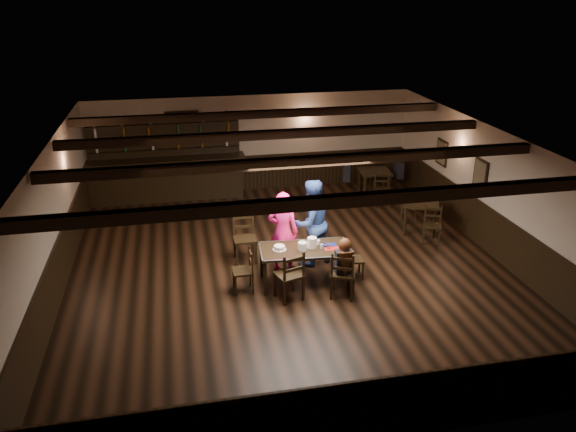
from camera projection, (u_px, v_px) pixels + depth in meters
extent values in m
plane|color=black|center=(289.00, 267.00, 11.77)|extent=(10.00, 10.00, 0.00)
cube|color=#BFB29E|center=(252.00, 143.00, 15.78)|extent=(9.00, 0.02, 2.70)
cube|color=#BFB29E|center=(373.00, 357.00, 6.73)|extent=(9.00, 0.02, 2.70)
cube|color=#BFB29E|center=(52.00, 225.00, 10.41)|extent=(0.02, 10.00, 2.70)
cube|color=#BFB29E|center=(492.00, 192.00, 12.10)|extent=(0.02, 10.00, 2.70)
cube|color=silver|center=(289.00, 142.00, 10.74)|extent=(9.00, 10.00, 0.02)
cube|color=black|center=(253.00, 172.00, 16.08)|extent=(9.00, 0.04, 1.00)
cube|color=black|center=(369.00, 411.00, 7.09)|extent=(9.00, 0.04, 1.00)
cube|color=black|center=(60.00, 266.00, 10.74)|extent=(0.04, 10.00, 1.00)
cube|color=black|center=(486.00, 228.00, 12.42)|extent=(0.04, 10.00, 1.00)
cube|color=black|center=(183.00, 129.00, 15.21)|extent=(0.90, 0.03, 1.00)
cube|color=black|center=(183.00, 129.00, 15.19)|extent=(0.80, 0.02, 0.90)
cube|color=black|center=(481.00, 174.00, 12.45)|extent=(0.03, 0.55, 0.65)
cube|color=#72664C|center=(480.00, 174.00, 12.45)|extent=(0.02, 0.45, 0.55)
cube|color=black|center=(442.00, 152.00, 14.19)|extent=(0.03, 0.55, 0.65)
cube|color=#72664C|center=(441.00, 153.00, 14.19)|extent=(0.02, 0.45, 0.55)
cube|color=black|center=(331.00, 201.00, 8.07)|extent=(8.90, 0.18, 0.18)
cube|color=black|center=(300.00, 162.00, 9.87)|extent=(8.90, 0.18, 0.18)
cube|color=black|center=(279.00, 134.00, 11.68)|extent=(8.90, 0.18, 0.18)
cube|color=black|center=(263.00, 114.00, 13.49)|extent=(8.90, 0.18, 0.18)
cube|color=black|center=(265.00, 279.00, 10.58)|extent=(0.06, 0.06, 0.71)
cube|color=black|center=(262.00, 261.00, 11.27)|extent=(0.06, 0.06, 0.71)
cube|color=black|center=(349.00, 273.00, 10.78)|extent=(0.06, 0.06, 0.71)
cube|color=black|center=(341.00, 256.00, 11.47)|extent=(0.06, 0.06, 0.71)
cube|color=black|center=(305.00, 249.00, 10.88)|extent=(1.80, 0.99, 0.04)
cube|color=#A5A8AD|center=(301.00, 240.00, 11.27)|extent=(1.74, 0.15, 0.05)
cube|color=#A5A8AD|center=(308.00, 259.00, 10.50)|extent=(1.74, 0.15, 0.05)
cube|color=#A5A8AD|center=(348.00, 247.00, 10.99)|extent=(0.09, 0.87, 0.05)
cube|color=#A5A8AD|center=(261.00, 252.00, 10.78)|extent=(0.09, 0.87, 0.05)
cube|color=black|center=(293.00, 280.00, 10.75)|extent=(0.05, 0.05, 0.48)
cube|color=black|center=(303.00, 289.00, 10.45)|extent=(0.05, 0.05, 0.48)
cube|color=black|center=(275.00, 285.00, 10.58)|extent=(0.05, 0.05, 0.48)
cube|color=black|center=(285.00, 294.00, 10.27)|extent=(0.05, 0.05, 0.48)
cube|color=black|center=(289.00, 275.00, 10.41)|extent=(0.58, 0.56, 0.04)
cube|color=black|center=(294.00, 267.00, 10.16)|extent=(0.46, 0.18, 0.50)
cube|color=black|center=(294.00, 269.00, 10.18)|extent=(0.39, 0.14, 0.06)
cube|color=black|center=(294.00, 260.00, 10.11)|extent=(0.39, 0.14, 0.06)
cube|color=black|center=(354.00, 281.00, 10.73)|extent=(0.05, 0.05, 0.46)
cube|color=black|center=(352.00, 291.00, 10.40)|extent=(0.05, 0.05, 0.46)
cube|color=black|center=(334.00, 279.00, 10.80)|extent=(0.05, 0.05, 0.46)
cube|color=black|center=(331.00, 289.00, 10.48)|extent=(0.05, 0.05, 0.46)
cube|color=black|center=(343.00, 273.00, 10.51)|extent=(0.58, 0.57, 0.04)
cube|color=black|center=(342.00, 266.00, 10.25)|extent=(0.42, 0.21, 0.48)
cube|color=black|center=(342.00, 269.00, 10.27)|extent=(0.36, 0.18, 0.05)
cube|color=black|center=(343.00, 259.00, 10.20)|extent=(0.36, 0.18, 0.05)
cube|color=black|center=(234.00, 278.00, 10.90)|extent=(0.03, 0.03, 0.41)
cube|color=black|center=(250.00, 276.00, 10.97)|extent=(0.03, 0.03, 0.41)
cube|color=black|center=(236.00, 287.00, 10.59)|extent=(0.03, 0.03, 0.41)
cube|color=black|center=(253.00, 285.00, 10.66)|extent=(0.03, 0.03, 0.41)
cube|color=black|center=(243.00, 271.00, 10.69)|extent=(0.39, 0.40, 0.04)
cube|color=black|center=(251.00, 260.00, 10.64)|extent=(0.04, 0.40, 0.43)
cube|color=black|center=(251.00, 262.00, 10.66)|extent=(0.03, 0.34, 0.05)
cube|color=black|center=(251.00, 254.00, 10.59)|extent=(0.03, 0.34, 0.05)
cube|color=black|center=(363.00, 272.00, 11.17)|extent=(0.03, 0.03, 0.38)
cube|color=black|center=(348.00, 272.00, 11.15)|extent=(0.03, 0.03, 0.38)
cube|color=black|center=(359.00, 264.00, 11.47)|extent=(0.03, 0.03, 0.38)
cube|color=black|center=(345.00, 265.00, 11.44)|extent=(0.03, 0.03, 0.38)
cube|color=black|center=(354.00, 259.00, 11.23)|extent=(0.39, 0.41, 0.04)
cube|color=black|center=(347.00, 251.00, 11.14)|extent=(0.07, 0.37, 0.40)
cube|color=black|center=(347.00, 252.00, 11.15)|extent=(0.06, 0.32, 0.04)
cube|color=black|center=(347.00, 245.00, 11.09)|extent=(0.06, 0.32, 0.04)
cube|color=black|center=(237.00, 255.00, 11.73)|extent=(0.04, 0.04, 0.49)
cube|color=black|center=(235.00, 247.00, 12.08)|extent=(0.04, 0.04, 0.49)
cube|color=black|center=(256.00, 253.00, 11.81)|extent=(0.04, 0.04, 0.49)
cube|color=black|center=(253.00, 246.00, 12.16)|extent=(0.04, 0.04, 0.49)
cube|color=black|center=(245.00, 239.00, 11.84)|extent=(0.48, 0.46, 0.05)
cube|color=black|center=(243.00, 224.00, 11.92)|extent=(0.48, 0.05, 0.51)
cube|color=black|center=(243.00, 227.00, 11.93)|extent=(0.41, 0.03, 0.06)
cube|color=black|center=(243.00, 218.00, 11.86)|extent=(0.41, 0.03, 0.06)
imported|color=#FC2C64|center=(283.00, 232.00, 11.34)|extent=(0.74, 0.63, 1.72)
imported|color=navy|center=(311.00, 223.00, 11.59)|extent=(1.10, 0.99, 1.86)
cube|color=black|center=(342.00, 269.00, 10.59)|extent=(0.30, 0.30, 0.12)
cube|color=black|center=(344.00, 261.00, 10.41)|extent=(0.32, 0.19, 0.45)
cylinder|color=black|center=(344.00, 252.00, 10.33)|extent=(0.09, 0.32, 0.32)
sphere|color=#D8A384|center=(344.00, 245.00, 10.28)|extent=(0.20, 0.20, 0.20)
sphere|color=#371E0C|center=(345.00, 245.00, 10.25)|extent=(0.24, 0.24, 0.24)
cone|color=#371E0C|center=(346.00, 265.00, 10.31)|extent=(0.19, 0.19, 0.56)
cylinder|color=white|center=(279.00, 249.00, 10.82)|extent=(0.26, 0.26, 0.01)
cylinder|color=white|center=(279.00, 247.00, 10.81)|extent=(0.21, 0.21, 0.07)
cylinder|color=silver|center=(279.00, 248.00, 10.81)|extent=(0.22, 0.22, 0.04)
cylinder|color=white|center=(302.00, 246.00, 10.78)|extent=(0.17, 0.17, 0.16)
cylinder|color=white|center=(312.00, 243.00, 10.87)|extent=(0.18, 0.18, 0.21)
cylinder|color=#A5A8AD|center=(305.00, 244.00, 11.00)|extent=(0.05, 0.05, 0.03)
sphere|color=orange|center=(305.00, 243.00, 10.99)|extent=(0.03, 0.03, 0.03)
cylinder|color=silver|center=(321.00, 246.00, 10.83)|extent=(0.04, 0.04, 0.10)
cylinder|color=#A5A8AD|center=(328.00, 246.00, 10.85)|extent=(0.04, 0.04, 0.10)
cylinder|color=silver|center=(319.00, 242.00, 11.01)|extent=(0.06, 0.06, 0.10)
cube|color=maroon|center=(332.00, 248.00, 10.87)|extent=(0.31, 0.25, 0.00)
cube|color=#0E144A|center=(329.00, 245.00, 11.02)|extent=(0.27, 0.19, 0.00)
cube|color=black|center=(167.00, 180.00, 15.32)|extent=(4.07, 0.60, 1.10)
cube|color=black|center=(166.00, 159.00, 15.10)|extent=(4.27, 0.70, 0.05)
cube|color=black|center=(166.00, 158.00, 15.35)|extent=(4.07, 0.10, 2.20)
cube|color=black|center=(165.00, 150.00, 15.16)|extent=(3.97, 0.22, 0.03)
cube|color=black|center=(164.00, 137.00, 15.03)|extent=(3.97, 0.22, 0.03)
cube|color=black|center=(163.00, 124.00, 14.90)|extent=(3.97, 0.22, 0.03)
cube|color=black|center=(421.00, 203.00, 13.19)|extent=(1.07, 1.07, 0.04)
cube|color=black|center=(405.00, 222.00, 13.10)|extent=(0.05, 0.05, 0.71)
cube|color=black|center=(406.00, 211.00, 13.70)|extent=(0.05, 0.05, 0.71)
cube|color=black|center=(434.00, 224.00, 12.96)|extent=(0.05, 0.05, 0.71)
cube|color=black|center=(434.00, 214.00, 13.56)|extent=(0.05, 0.05, 0.71)
cube|color=black|center=(375.00, 172.00, 15.39)|extent=(0.94, 0.94, 0.04)
cube|color=black|center=(364.00, 189.00, 15.18)|extent=(0.05, 0.05, 0.71)
cube|color=black|center=(359.00, 181.00, 15.83)|extent=(0.05, 0.05, 0.71)
cube|color=black|center=(389.00, 188.00, 15.24)|extent=(0.05, 0.05, 0.71)
cube|color=black|center=(383.00, 180.00, 15.88)|extent=(0.05, 0.05, 0.71)
cube|color=black|center=(347.00, 172.00, 15.42)|extent=(0.30, 0.38, 0.48)
sphere|color=#D8A384|center=(347.00, 161.00, 15.29)|extent=(0.19, 0.19, 0.19)
sphere|color=black|center=(347.00, 160.00, 15.28)|extent=(0.19, 0.19, 0.19)
cube|color=black|center=(399.00, 170.00, 15.64)|extent=(0.23, 0.34, 0.47)
sphere|color=#D8A384|center=(400.00, 159.00, 15.52)|extent=(0.18, 0.18, 0.18)
sphere|color=black|center=(400.00, 158.00, 15.51)|extent=(0.19, 0.19, 0.19)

